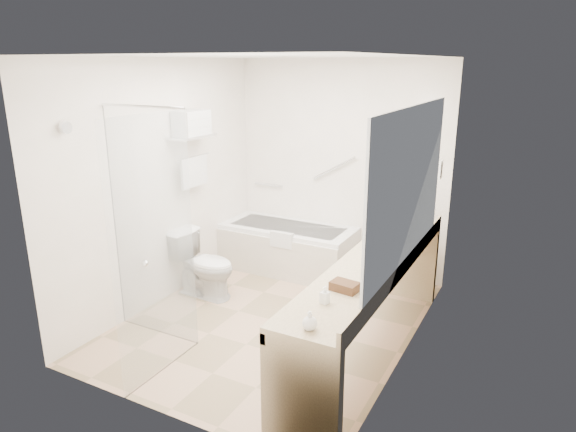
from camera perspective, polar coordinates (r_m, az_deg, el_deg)
The scene contains 25 objects.
floor at distance 5.18m, azimuth -1.58°, elevation -11.50°, with size 3.20×3.20×0.00m, color tan.
ceiling at distance 4.57m, azimuth -1.85°, elevation 17.32°, with size 2.60×3.20×0.10m, color silver.
wall_back at distance 6.13m, azimuth 5.72°, elevation 5.34°, with size 2.60×0.10×2.50m, color white.
wall_front at distance 3.49m, azimuth -14.81°, elevation -4.01°, with size 2.60×0.10×2.50m, color white.
wall_left at distance 5.47m, azimuth -13.67°, elevation 3.55°, with size 0.10×3.20×2.50m, color white.
wall_right at distance 4.26m, azimuth 13.70°, elevation -0.16°, with size 0.10×3.20×2.50m, color white.
bathtub at distance 6.28m, azimuth -0.02°, elevation -3.54°, with size 1.60×0.73×0.59m.
grab_bar_short at distance 6.57m, azimuth -2.18°, elevation 3.50°, with size 0.03×0.03×0.40m, color silver.
grab_bar_long at distance 6.11m, azimuth 5.14°, elevation 5.32°, with size 0.03×0.03×0.60m, color silver.
shower_enclosure at distance 4.42m, azimuth -14.83°, elevation -2.12°, with size 0.96×0.91×2.11m.
towel_shelf at distance 5.56m, azimuth -10.61°, elevation 9.23°, with size 0.24×0.55×0.81m.
vanity_counter at distance 4.40m, azimuth 9.16°, elevation -7.79°, with size 0.55×2.70×0.95m.
sink at distance 4.68m, azimuth 11.22°, elevation -4.01°, with size 0.40×0.52×0.14m, color white.
faucet at distance 4.61m, azimuth 13.02°, elevation -3.00°, with size 0.03×0.03×0.14m, color silver.
mirror at distance 4.04m, azimuth 13.31°, elevation 3.38°, with size 0.02×2.00×1.20m, color #ACB2B9.
hairdryer_unit at distance 5.22m, azimuth 16.26°, elevation 4.98°, with size 0.08×0.10×0.18m, color silver.
toilet at distance 5.64m, azimuth -9.27°, elevation -5.37°, with size 0.40×0.72×0.70m, color white.
amenity_basket at distance 3.80m, azimuth 6.32°, elevation -7.77°, with size 0.20×0.13×0.07m, color #482A19.
soap_bottle_a at distance 3.60m, azimuth 4.09°, elevation -9.22°, with size 0.06×0.13×0.06m, color silver.
soap_bottle_b at distance 3.26m, azimuth 2.43°, elevation -11.74°, with size 0.10×0.12×0.10m, color silver.
water_bottle_left at distance 5.02m, azimuth 12.54°, elevation -1.11°, with size 0.07×0.07×0.22m.
water_bottle_mid at distance 5.24m, azimuth 13.50°, elevation -0.62°, with size 0.06×0.06×0.18m.
water_bottle_right at distance 5.38m, azimuth 13.20°, elevation 0.09°, with size 0.07×0.07×0.22m.
drinking_glass_near at distance 4.52m, azimuth 9.15°, elevation -3.64°, with size 0.07×0.07×0.09m, color silver.
drinking_glass_far at distance 5.45m, azimuth 11.43°, elevation -0.15°, with size 0.08×0.08×0.10m, color silver.
Camera 1 is at (2.26, -3.97, 2.45)m, focal length 32.00 mm.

